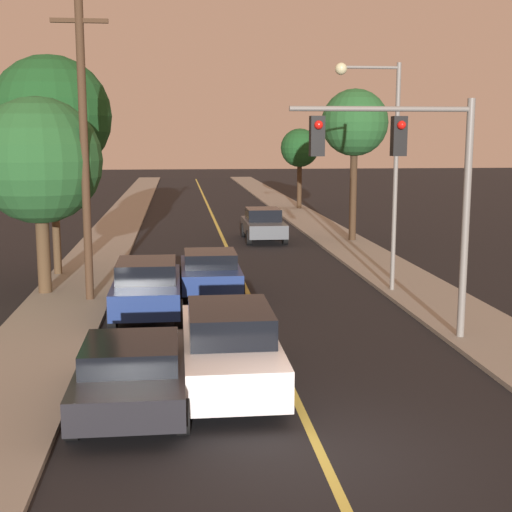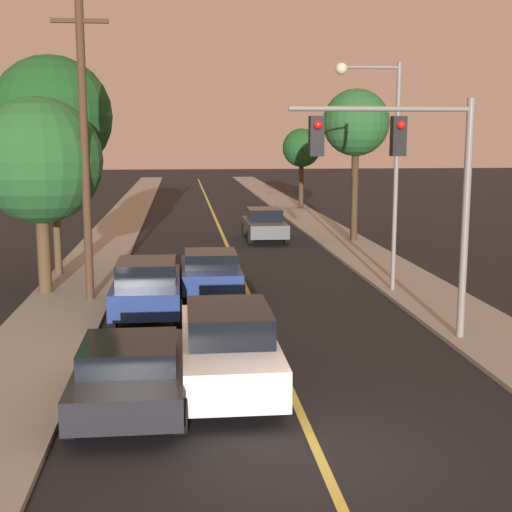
{
  "view_description": "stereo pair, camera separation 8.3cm",
  "coord_description": "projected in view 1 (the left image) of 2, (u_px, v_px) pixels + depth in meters",
  "views": [
    {
      "loc": [
        -2.14,
        -10.29,
        4.88
      ],
      "look_at": [
        0.0,
        9.19,
        1.6
      ],
      "focal_mm": 50.0,
      "sensor_mm": 36.0,
      "label": 1
    },
    {
      "loc": [
        -2.06,
        -10.3,
        4.88
      ],
      "look_at": [
        0.0,
        9.19,
        1.6
      ],
      "focal_mm": 50.0,
      "sensor_mm": 36.0,
      "label": 2
    }
  ],
  "objects": [
    {
      "name": "tree_right_near",
      "position": [
        355.0,
        124.0,
        32.52
      ],
      "size": [
        3.05,
        3.05,
        6.94
      ],
      "color": "#3D2B1C",
      "rests_on": "ground"
    },
    {
      "name": "utility_pole_left",
      "position": [
        84.0,
        148.0,
        20.47
      ],
      "size": [
        1.6,
        0.24,
        8.57
      ],
      "color": "#422D1E",
      "rests_on": "ground"
    },
    {
      "name": "road_surface",
      "position": [
        211.0,
        213.0,
        46.42
      ],
      "size": [
        8.39,
        80.0,
        0.01
      ],
      "color": "black",
      "rests_on": "ground"
    },
    {
      "name": "car_near_lane_front",
      "position": [
        230.0,
        345.0,
        14.11
      ],
      "size": [
        1.93,
        4.99,
        1.61
      ],
      "color": "white",
      "rests_on": "ground"
    },
    {
      "name": "sidewalk_right",
      "position": [
        294.0,
        211.0,
        46.99
      ],
      "size": [
        2.5,
        80.0,
        0.12
      ],
      "color": "gray",
      "rests_on": "ground"
    },
    {
      "name": "sidewalk_left",
      "position": [
        127.0,
        213.0,
        45.82
      ],
      "size": [
        2.5,
        80.0,
        0.12
      ],
      "color": "gray",
      "rests_on": "ground"
    },
    {
      "name": "ground_plane",
      "position": [
        320.0,
        453.0,
        11.12
      ],
      "size": [
        200.0,
        200.0,
        0.0
      ],
      "primitive_type": "plane",
      "color": "black"
    },
    {
      "name": "car_far_oncoming",
      "position": [
        263.0,
        224.0,
        33.9
      ],
      "size": [
        1.9,
        4.31,
        1.53
      ],
      "rotation": [
        0.0,
        0.0,
        3.14
      ],
      "color": "#474C51",
      "rests_on": "ground"
    },
    {
      "name": "tree_right_far",
      "position": [
        300.0,
        148.0,
        47.65
      ],
      "size": [
        2.56,
        2.56,
        5.33
      ],
      "color": "#3D2B1C",
      "rests_on": "ground"
    },
    {
      "name": "car_outer_lane_front",
      "position": [
        132.0,
        372.0,
        12.84
      ],
      "size": [
        2.02,
        4.08,
        1.3
      ],
      "color": "black",
      "rests_on": "ground"
    },
    {
      "name": "traffic_signal_mast",
      "position": [
        409.0,
        169.0,
        16.41
      ],
      "size": [
        4.31,
        0.42,
        5.64
      ],
      "color": "slate",
      "rests_on": "ground"
    },
    {
      "name": "tree_left_far",
      "position": [
        39.0,
        161.0,
        21.45
      ],
      "size": [
        3.81,
        3.81,
        5.97
      ],
      "color": "#4C3823",
      "rests_on": "ground"
    },
    {
      "name": "car_outer_lane_second",
      "position": [
        147.0,
        287.0,
        19.49
      ],
      "size": [
        1.91,
        4.3,
        1.58
      ],
      "color": "navy",
      "rests_on": "ground"
    },
    {
      "name": "car_near_lane_second",
      "position": [
        210.0,
        271.0,
        22.31
      ],
      "size": [
        1.93,
        3.85,
        1.37
      ],
      "color": "navy",
      "rests_on": "ground"
    },
    {
      "name": "tree_left_near",
      "position": [
        51.0,
        117.0,
        24.25
      ],
      "size": [
        4.11,
        4.11,
        7.51
      ],
      "color": "#4C3823",
      "rests_on": "ground"
    },
    {
      "name": "streetlamp_right",
      "position": [
        381.0,
        146.0,
        21.73
      ],
      "size": [
        2.03,
        0.36,
        6.97
      ],
      "color": "slate",
      "rests_on": "ground"
    }
  ]
}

